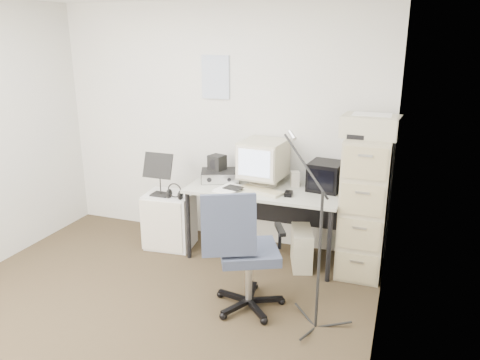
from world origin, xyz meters
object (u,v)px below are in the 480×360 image
(desk, at_px, (264,222))
(office_chair, at_px, (249,250))
(filing_cabinet, at_px, (364,206))
(side_cart, at_px, (170,220))

(desk, distance_m, office_chair, 0.97)
(filing_cabinet, xyz_separation_m, side_cart, (-1.96, -0.14, -0.36))
(filing_cabinet, bearing_deg, office_chair, -129.10)
(side_cart, bearing_deg, desk, 0.59)
(side_cart, bearing_deg, office_chair, -41.21)
(desk, bearing_deg, filing_cabinet, 1.81)
(office_chair, distance_m, side_cart, 1.45)
(desk, bearing_deg, side_cart, -173.87)
(office_chair, bearing_deg, side_cart, 118.24)
(side_cart, bearing_deg, filing_cabinet, -1.51)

